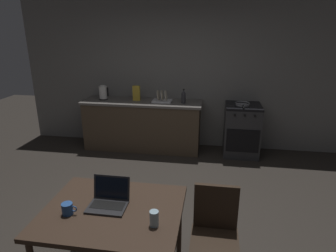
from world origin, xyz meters
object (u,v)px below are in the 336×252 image
Objects in this scene: dish_rack at (162,99)px; bottle at (184,97)px; coffee_mug at (68,209)px; cereal_box at (136,93)px; stove_oven at (242,130)px; dining_table at (113,216)px; chair at (215,231)px; frying_pan at (243,104)px; laptop at (109,201)px; drinking_glass at (154,218)px; electric_kettle at (103,93)px.

bottle is at bearing -7.37° from dish_rack.
bottle is 3.14m from coffee_mug.
cereal_box is 0.48m from dish_rack.
stove_oven is 3.54m from coffee_mug.
bottle is at bearing 84.75° from dining_table.
stove_oven is 1.18m from bottle.
chair is 2.93m from bottle.
bottle is 0.61× the size of frying_pan.
stove_oven is 1.01× the size of chair.
cereal_box is at bearing 121.89° from chair.
cereal_box reaches higher than coffee_mug.
dining_table is 2.98m from bottle.
chair is at bearing -98.98° from stove_oven.
stove_oven is 2.67× the size of dish_rack.
laptop is at bearing -96.28° from bottle.
bottle is at bearing 107.04° from chair.
dining_table is 3.02m from dish_rack.
laptop is at bearing 155.24° from drinking_glass.
electric_kettle is at bearing 116.84° from drinking_glass.
dining_table is 4.33× the size of electric_kettle.
drinking_glass is (0.72, -0.03, 0.01)m from coffee_mug.
stove_oven is 2.58m from electric_kettle.
drinking_glass is (-0.92, -3.15, 0.34)m from stove_oven.
laptop is (-0.05, 0.05, 0.12)m from dining_table.
laptop reaches higher than frying_pan.
dining_table is at bearing -87.79° from dish_rack.
frying_pan reaches higher than chair.
cereal_box reaches higher than frying_pan.
stove_oven is 3.30m from drinking_glass.
electric_kettle reaches higher than frying_pan.
chair is (-0.45, -2.87, 0.07)m from stove_oven.
drinking_glass reaches higher than coffee_mug.
dish_rack reaches higher than stove_oven.
dining_table is at bearing 19.81° from coffee_mug.
chair is 3.28m from cereal_box.
frying_pan is (2.49, -0.03, -0.10)m from electric_kettle.
dining_table is 0.43m from drinking_glass.
laptop is 2.93m from bottle.
coffee_mug reaches higher than dining_table.
cereal_box is (-0.59, 3.02, 0.38)m from dining_table.
chair is 3.58× the size of bottle.
laptop reaches higher than drinking_glass.
dining_table is 9.00× the size of coffee_mug.
dish_rack is at bearing 178.81° from frying_pan.
cereal_box is at bearing 179.32° from stove_oven.
bottle is at bearing -4.65° from cereal_box.
dish_rack is (-1.40, 0.03, 0.02)m from frying_pan.
laptop is at bearing -114.44° from frying_pan.
cereal_box is (-0.54, 2.97, 0.26)m from laptop.
electric_kettle reaches higher than coffee_mug.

